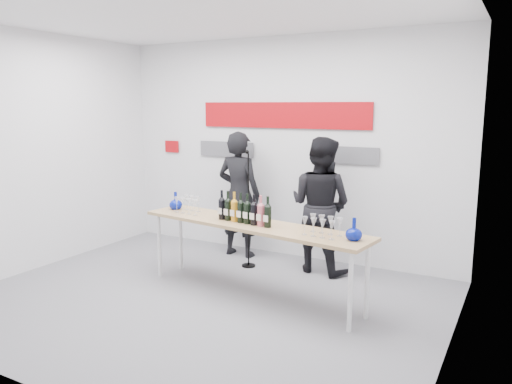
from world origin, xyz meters
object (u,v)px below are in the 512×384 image
tasting_table (252,229)px  presenter_right (320,205)px  presenter_left (239,194)px  mic_stand (248,232)px

tasting_table → presenter_right: 1.20m
presenter_right → presenter_left: bearing=4.8°
tasting_table → presenter_left: bearing=133.8°
mic_stand → tasting_table: bearing=-34.4°
presenter_left → presenter_right: (1.24, -0.09, -0.02)m
presenter_right → mic_stand: bearing=27.5°
tasting_table → mic_stand: size_ratio=1.83×
presenter_left → mic_stand: presenter_left is taller
tasting_table → presenter_left: presenter_left is taller
tasting_table → presenter_left: (-0.89, 1.24, 0.11)m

